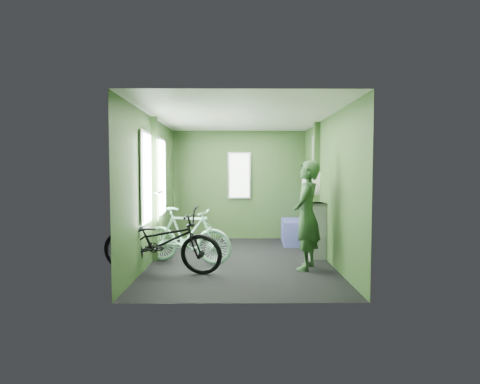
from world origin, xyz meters
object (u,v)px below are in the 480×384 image
object	(u,v)px
bicycle_black	(161,274)
bicycle_mint	(187,263)
bench_seat	(297,229)
passenger	(307,215)
waste_box	(316,230)

from	to	relation	value
bicycle_black	bicycle_mint	world-z (taller)	bicycle_black
bicycle_black	bench_seat	xyz separation A→B (m)	(2.26, 2.25, 0.29)
bench_seat	passenger	bearing A→B (deg)	-91.99
bicycle_black	waste_box	size ratio (longest dim) A/B	1.90
waste_box	bicycle_black	bearing A→B (deg)	-157.76
waste_box	bench_seat	distance (m)	1.29
bicycle_mint	passenger	distance (m)	2.00
bicycle_mint	passenger	size ratio (longest dim) A/B	0.92
bicycle_black	waste_box	world-z (taller)	waste_box
bicycle_black	bicycle_mint	size ratio (longest dim) A/B	1.19
waste_box	bench_seat	size ratio (longest dim) A/B	0.93
passenger	bench_seat	xyz separation A→B (m)	(0.18, 2.00, -0.51)
passenger	bicycle_mint	bearing A→B (deg)	-78.93
passenger	bench_seat	bearing A→B (deg)	-163.05
bicycle_mint	waste_box	xyz separation A→B (m)	(2.09, 0.38, 0.46)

